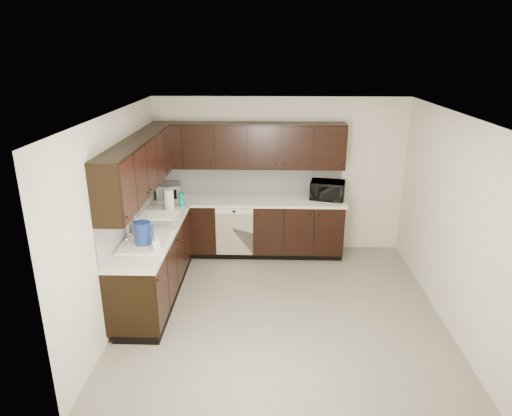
{
  "coord_description": "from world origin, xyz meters",
  "views": [
    {
      "loc": [
        -0.16,
        -5.14,
        3.19
      ],
      "look_at": [
        -0.34,
        0.6,
        1.18
      ],
      "focal_mm": 32.0,
      "sensor_mm": 36.0,
      "label": 1
    }
  ],
  "objects_px": {
    "toaster_oven": "(169,192)",
    "blue_pitcher": "(143,234)",
    "microwave": "(327,190)",
    "storage_bin": "(159,221)",
    "sink": "(146,246)"
  },
  "relations": [
    {
      "from": "microwave",
      "to": "toaster_oven",
      "type": "bearing_deg",
      "value": -166.71
    },
    {
      "from": "sink",
      "to": "toaster_oven",
      "type": "height_order",
      "value": "sink"
    },
    {
      "from": "toaster_oven",
      "to": "blue_pitcher",
      "type": "xyz_separation_m",
      "value": [
        0.07,
        -1.81,
        0.03
      ]
    },
    {
      "from": "microwave",
      "to": "storage_bin",
      "type": "relative_size",
      "value": 1.16
    },
    {
      "from": "microwave",
      "to": "storage_bin",
      "type": "distance_m",
      "value": 2.7
    },
    {
      "from": "sink",
      "to": "blue_pitcher",
      "type": "xyz_separation_m",
      "value": [
        -0.0,
        -0.11,
        0.21
      ]
    },
    {
      "from": "toaster_oven",
      "to": "storage_bin",
      "type": "bearing_deg",
      "value": -93.75
    },
    {
      "from": "toaster_oven",
      "to": "blue_pitcher",
      "type": "distance_m",
      "value": 1.81
    },
    {
      "from": "toaster_oven",
      "to": "storage_bin",
      "type": "distance_m",
      "value": 1.24
    },
    {
      "from": "microwave",
      "to": "blue_pitcher",
      "type": "xyz_separation_m",
      "value": [
        -2.43,
        -1.86,
        0.0
      ]
    },
    {
      "from": "microwave",
      "to": "sink",
      "type": "bearing_deg",
      "value": -132.16
    },
    {
      "from": "microwave",
      "to": "blue_pitcher",
      "type": "distance_m",
      "value": 3.06
    },
    {
      "from": "toaster_oven",
      "to": "blue_pitcher",
      "type": "relative_size",
      "value": 1.25
    },
    {
      "from": "toaster_oven",
      "to": "storage_bin",
      "type": "height_order",
      "value": "toaster_oven"
    },
    {
      "from": "sink",
      "to": "microwave",
      "type": "height_order",
      "value": "microwave"
    }
  ]
}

